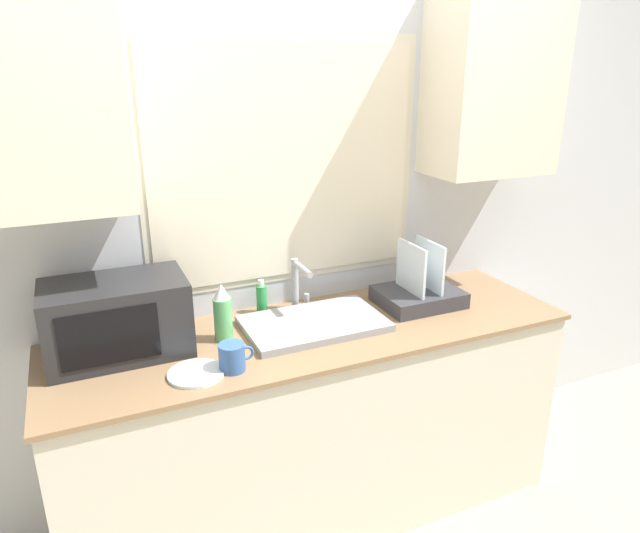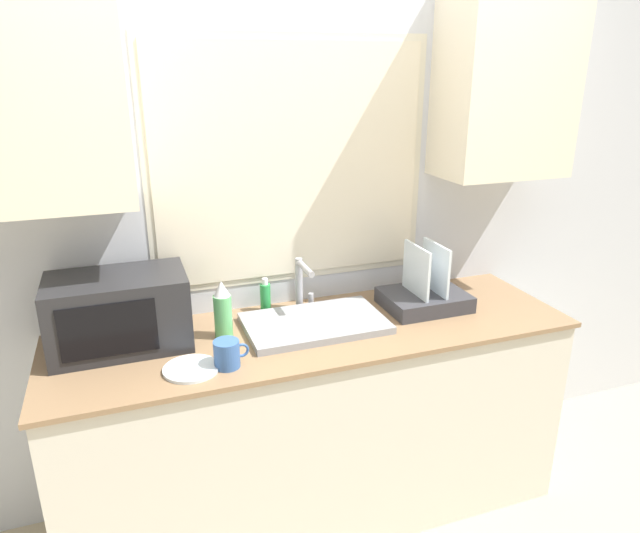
{
  "view_description": "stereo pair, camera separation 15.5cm",
  "coord_description": "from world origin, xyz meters",
  "px_view_note": "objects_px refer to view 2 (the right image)",
  "views": [
    {
      "loc": [
        -0.84,
        -1.63,
        1.92
      ],
      "look_at": [
        0.0,
        0.28,
        1.18
      ],
      "focal_mm": 32.0,
      "sensor_mm": 36.0,
      "label": 1
    },
    {
      "loc": [
        -0.7,
        -1.69,
        1.92
      ],
      "look_at": [
        0.0,
        0.28,
        1.18
      ],
      "focal_mm": 32.0,
      "sensor_mm": 36.0,
      "label": 2
    }
  ],
  "objects_px": {
    "faucet": "(303,280)",
    "soap_bottle": "(265,297)",
    "mug_near_sink": "(227,354)",
    "microwave": "(119,312)",
    "dish_rack": "(424,295)",
    "spray_bottle": "(223,310)"
  },
  "relations": [
    {
      "from": "faucet",
      "to": "soap_bottle",
      "type": "bearing_deg",
      "value": 164.36
    },
    {
      "from": "soap_bottle",
      "to": "mug_near_sink",
      "type": "xyz_separation_m",
      "value": [
        -0.25,
        -0.43,
        -0.02
      ]
    },
    {
      "from": "microwave",
      "to": "soap_bottle",
      "type": "bearing_deg",
      "value": 12.81
    },
    {
      "from": "microwave",
      "to": "dish_rack",
      "type": "height_order",
      "value": "dish_rack"
    },
    {
      "from": "faucet",
      "to": "mug_near_sink",
      "type": "xyz_separation_m",
      "value": [
        -0.41,
        -0.39,
        -0.09
      ]
    },
    {
      "from": "spray_bottle",
      "to": "mug_near_sink",
      "type": "bearing_deg",
      "value": -97.71
    },
    {
      "from": "faucet",
      "to": "dish_rack",
      "type": "height_order",
      "value": "dish_rack"
    },
    {
      "from": "dish_rack",
      "to": "mug_near_sink",
      "type": "xyz_separation_m",
      "value": [
        -0.93,
        -0.23,
        -0.01
      ]
    },
    {
      "from": "spray_bottle",
      "to": "soap_bottle",
      "type": "height_order",
      "value": "spray_bottle"
    },
    {
      "from": "faucet",
      "to": "microwave",
      "type": "height_order",
      "value": "microwave"
    },
    {
      "from": "microwave",
      "to": "mug_near_sink",
      "type": "distance_m",
      "value": 0.47
    },
    {
      "from": "dish_rack",
      "to": "soap_bottle",
      "type": "height_order",
      "value": "dish_rack"
    },
    {
      "from": "soap_bottle",
      "to": "mug_near_sink",
      "type": "distance_m",
      "value": 0.5
    },
    {
      "from": "faucet",
      "to": "microwave",
      "type": "xyz_separation_m",
      "value": [
        -0.76,
        -0.09,
        0.0
      ]
    },
    {
      "from": "microwave",
      "to": "mug_near_sink",
      "type": "relative_size",
      "value": 3.95
    },
    {
      "from": "microwave",
      "to": "soap_bottle",
      "type": "height_order",
      "value": "microwave"
    },
    {
      "from": "faucet",
      "to": "spray_bottle",
      "type": "distance_m",
      "value": 0.41
    },
    {
      "from": "faucet",
      "to": "spray_bottle",
      "type": "xyz_separation_m",
      "value": [
        -0.38,
        -0.14,
        -0.03
      ]
    },
    {
      "from": "faucet",
      "to": "spray_bottle",
      "type": "relative_size",
      "value": 0.98
    },
    {
      "from": "microwave",
      "to": "mug_near_sink",
      "type": "xyz_separation_m",
      "value": [
        0.35,
        -0.29,
        -0.09
      ]
    },
    {
      "from": "microwave",
      "to": "soap_bottle",
      "type": "xyz_separation_m",
      "value": [
        0.6,
        0.14,
        -0.08
      ]
    },
    {
      "from": "dish_rack",
      "to": "spray_bottle",
      "type": "xyz_separation_m",
      "value": [
        -0.89,
        0.01,
        0.06
      ]
    }
  ]
}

